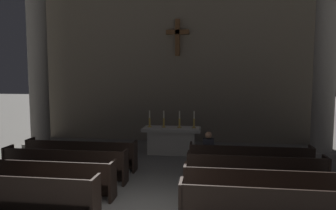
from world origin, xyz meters
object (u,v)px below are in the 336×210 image
at_px(pew_left_row_2, 44,178).
at_px(pew_left_row_1, 16,195).
at_px(pew_right_row_2, 263,188).
at_px(candlestick_inner_left, 164,122).
at_px(column_left_second, 38,61).
at_px(pew_right_row_3, 255,172).
at_px(altar, 172,140).
at_px(candlestick_inner_right, 179,122).
at_px(candlestick_outer_right, 194,123).
at_px(pew_right_row_4, 250,161).
at_px(candlestick_outer_left, 150,122).
at_px(pew_left_row_3, 65,165).
at_px(pew_right_row_1, 273,209).
at_px(pew_left_row_4, 81,155).
at_px(column_right_second, 325,60).
at_px(lone_worshipper, 208,152).

bearing_deg(pew_left_row_2, pew_left_row_1, -90.00).
xyz_separation_m(pew_right_row_2, candlestick_inner_left, (-2.91, 4.59, 0.73)).
distance_m(pew_right_row_2, column_left_second, 10.03).
height_order(pew_right_row_3, altar, altar).
distance_m(candlestick_inner_right, candlestick_outer_right, 0.55).
bearing_deg(candlestick_inner_right, pew_right_row_4, -45.56).
bearing_deg(candlestick_outer_left, candlestick_inner_right, 0.00).
xyz_separation_m(pew_left_row_3, candlestick_outer_left, (1.76, 3.47, 0.73)).
relative_size(pew_right_row_1, altar, 1.61).
xyz_separation_m(pew_left_row_1, pew_right_row_3, (5.22, 2.24, 0.00)).
relative_size(pew_left_row_4, pew_right_row_4, 1.00).
distance_m(candlestick_inner_left, candlestick_inner_right, 0.60).
bearing_deg(pew_right_row_2, candlestick_inner_right, 116.68).
distance_m(column_left_second, candlestick_outer_left, 5.26).
bearing_deg(candlestick_inner_right, candlestick_outer_right, 0.00).
xyz_separation_m(candlestick_inner_left, candlestick_inner_right, (0.60, 0.00, 0.00)).
relative_size(candlestick_inner_left, candlestick_outer_right, 1.00).
bearing_deg(pew_right_row_4, pew_right_row_3, -90.00).
bearing_deg(candlestick_inner_left, column_left_second, 175.98).
xyz_separation_m(pew_left_row_4, candlestick_outer_left, (1.76, 2.35, 0.73)).
relative_size(column_right_second, altar, 3.31).
bearing_deg(column_left_second, candlestick_inner_left, -4.02).
xyz_separation_m(pew_right_row_4, candlestick_outer_left, (-3.46, 2.35, 0.73)).
bearing_deg(candlestick_outer_left, column_right_second, 3.30).
bearing_deg(altar, pew_left_row_3, -126.90).
bearing_deg(pew_right_row_3, pew_left_row_3, 180.00).
height_order(pew_right_row_2, candlestick_outer_right, candlestick_outer_right).
distance_m(pew_left_row_2, candlestick_inner_left, 5.19).
bearing_deg(pew_left_row_3, pew_left_row_1, -90.00).
height_order(pew_left_row_2, candlestick_outer_left, candlestick_outer_left).
relative_size(pew_left_row_4, column_right_second, 0.49).
distance_m(pew_left_row_3, candlestick_inner_left, 4.24).
height_order(altar, candlestick_outer_right, candlestick_outer_right).
relative_size(pew_left_row_3, pew_right_row_4, 1.00).
bearing_deg(pew_right_row_3, pew_left_row_1, -156.76).
distance_m(pew_left_row_1, altar, 6.28).
relative_size(pew_left_row_4, altar, 1.61).
height_order(pew_left_row_4, lone_worshipper, lone_worshipper).
bearing_deg(lone_worshipper, pew_right_row_2, -61.92).
relative_size(pew_left_row_2, pew_left_row_3, 1.00).
relative_size(pew_left_row_3, column_right_second, 0.49).
xyz_separation_m(pew_left_row_2, pew_right_row_4, (5.22, 2.24, 0.00)).
height_order(pew_right_row_1, pew_right_row_4, same).
bearing_deg(candlestick_inner_left, altar, 0.00).
distance_m(candlestick_outer_left, candlestick_inner_left, 0.55).
height_order(pew_left_row_3, candlestick_inner_right, candlestick_inner_right).
height_order(pew_left_row_3, pew_left_row_4, same).
xyz_separation_m(pew_right_row_4, altar, (-2.61, 2.35, 0.06)).
bearing_deg(candlestick_outer_left, pew_left_row_1, -107.11).
height_order(pew_left_row_2, pew_right_row_1, same).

